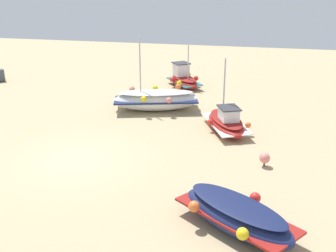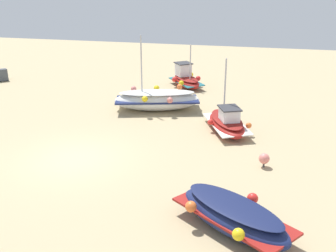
# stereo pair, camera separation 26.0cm
# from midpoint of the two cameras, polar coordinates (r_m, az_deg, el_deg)

# --- Properties ---
(ground_plane) EXTENTS (59.84, 59.84, 0.00)m
(ground_plane) POSITION_cam_midpoint_polar(r_m,az_deg,el_deg) (18.25, -12.92, -4.52)
(ground_plane) COLOR tan
(fishing_boat_1) EXTENTS (3.33, 5.26, 4.34)m
(fishing_boat_1) POSITION_cam_midpoint_polar(r_m,az_deg,el_deg) (23.94, -2.00, 3.63)
(fishing_boat_1) COLOR white
(fishing_boat_1) RESTS_ON ground_plane
(fishing_boat_2) EXTENTS (3.32, 2.94, 3.04)m
(fishing_boat_2) POSITION_cam_midpoint_polar(r_m,az_deg,el_deg) (28.96, 1.88, 6.41)
(fishing_boat_2) COLOR maroon
(fishing_boat_2) RESTS_ON ground_plane
(fishing_boat_3) EXTENTS (3.61, 4.17, 0.95)m
(fishing_boat_3) POSITION_cam_midpoint_polar(r_m,az_deg,el_deg) (13.23, 8.74, -11.90)
(fishing_boat_3) COLOR navy
(fishing_boat_3) RESTS_ON ground_plane
(fishing_boat_4) EXTENTS (3.93, 2.80, 3.58)m
(fishing_boat_4) POSITION_cam_midpoint_polar(r_m,az_deg,el_deg) (21.00, 7.60, 0.52)
(fishing_boat_4) COLOR maroon
(fishing_boat_4) RESTS_ON ground_plane
(mooring_buoy_0) EXTENTS (0.44, 0.44, 0.59)m
(mooring_buoy_0) POSITION_cam_midpoint_polar(r_m,az_deg,el_deg) (17.48, 12.64, -4.30)
(mooring_buoy_0) COLOR #3F3F42
(mooring_buoy_0) RESTS_ON ground_plane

